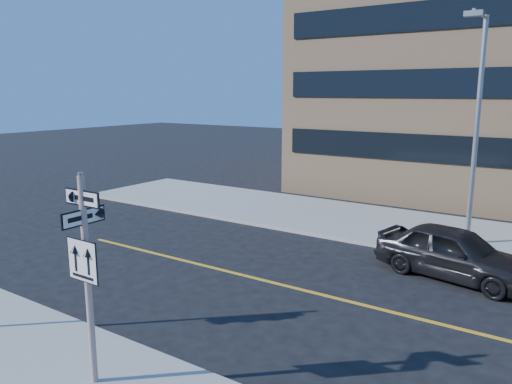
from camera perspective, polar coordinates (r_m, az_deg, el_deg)
The scene contains 5 objects.
ground at distance 12.24m, azimuth -8.31°, elevation -16.01°, with size 120.00×120.00×0.00m, color black.
sign_pole at distance 9.73m, azimuth -18.81°, elevation -8.25°, with size 0.92×0.92×4.06m.
parked_car_a at distance 16.44m, azimuth 21.70°, elevation -6.44°, with size 4.72×1.90×1.61m, color black.
streetlight_a at distance 19.04m, azimuth 23.88°, elevation 7.85°, with size 0.55×2.25×8.00m.
building_brick at distance 33.57m, azimuth 25.62°, elevation 16.10°, with size 18.00×18.00×18.00m, color tan.
Camera 1 is at (7.42, -7.96, 5.60)m, focal length 35.00 mm.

